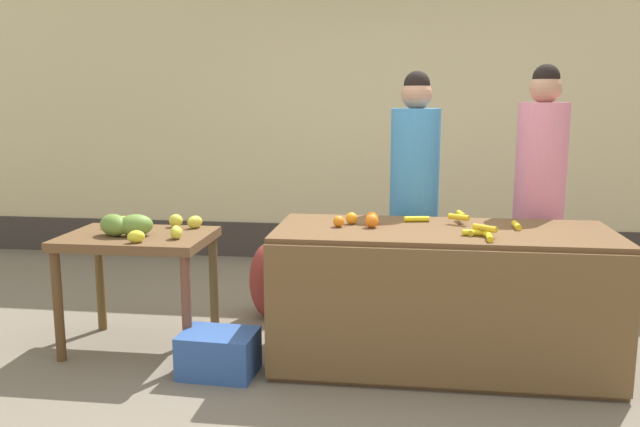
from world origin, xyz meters
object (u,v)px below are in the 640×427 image
vendor_woman_pink_shirt (539,200)px  produce_sack (270,280)px  vendor_woman_blue_shirt (414,201)px  produce_crate (219,353)px

vendor_woman_pink_shirt → produce_sack: size_ratio=3.24×
vendor_woman_blue_shirt → vendor_woman_pink_shirt: (0.85, 0.02, 0.02)m
vendor_woman_blue_shirt → produce_sack: size_ratio=3.17×
produce_crate → vendor_woman_pink_shirt: bearing=27.4°
produce_sack → vendor_woman_pink_shirt: bearing=-0.6°
vendor_woman_blue_shirt → produce_crate: vendor_woman_blue_shirt is taller
produce_crate → produce_sack: size_ratio=0.77×
vendor_woman_blue_shirt → produce_crate: 1.71m
produce_crate → produce_sack: 1.07m
vendor_woman_pink_shirt → produce_crate: (-1.99, -1.03, -0.80)m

